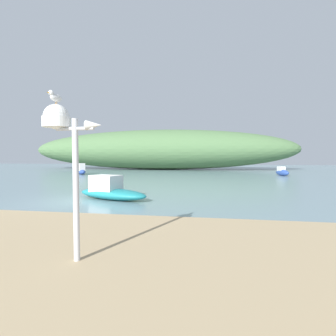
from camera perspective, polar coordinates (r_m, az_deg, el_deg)
name	(u,v)px	position (r m, az deg, el deg)	size (l,w,h in m)	color
ground_plane	(78,201)	(14.36, -18.99, -6.75)	(120.00, 120.00, 0.00)	gray
distant_hill	(159,150)	(45.88, -1.86, 4.01)	(46.32, 10.77, 6.86)	#517547
mast_structure	(62,131)	(5.66, -22.03, 7.42)	(1.22, 0.54, 3.12)	silver
seagull_on_radar	(55,97)	(5.80, -23.28, 14.00)	(0.20, 0.36, 0.25)	orange
motorboat_centre_water	(110,191)	(14.34, -12.42, -4.85)	(4.49, 2.71, 1.27)	teal
motorboat_west_reach	(81,170)	(34.94, -18.32, -0.49)	(2.34, 2.49, 1.40)	#2D4C9E
motorboat_far_right	(282,172)	(33.65, 23.52, -0.78)	(1.39, 2.71, 1.08)	#2D4C9E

